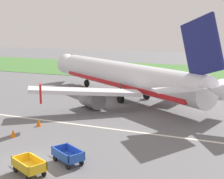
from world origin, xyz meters
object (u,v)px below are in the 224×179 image
object	(u,v)px
airplane	(128,77)
traffic_cone_mid_apron	(39,123)
baggage_cart_second_in_row	(68,155)
baggage_cart_nearest	(29,166)
traffic_cone_near_plane	(13,133)

from	to	relation	value
airplane	traffic_cone_mid_apron	xyz separation A→B (m)	(-3.88, -15.44, -2.69)
baggage_cart_second_in_row	traffic_cone_mid_apron	size ratio (longest dim) A/B	4.79
baggage_cart_second_in_row	traffic_cone_mid_apron	distance (m)	10.05
baggage_cart_nearest	traffic_cone_mid_apron	xyz separation A→B (m)	(-5.88, 9.45, -0.24)
airplane	baggage_cart_nearest	size ratio (longest dim) A/B	9.42
traffic_cone_mid_apron	traffic_cone_near_plane	bearing A→B (deg)	-93.22
airplane	traffic_cone_mid_apron	size ratio (longest dim) A/B	45.99
baggage_cart_second_in_row	airplane	bearing A→B (deg)	98.91
airplane	traffic_cone_near_plane	xyz separation A→B (m)	(-4.09, -19.10, -2.70)
traffic_cone_near_plane	baggage_cart_nearest	bearing A→B (deg)	-43.60
traffic_cone_near_plane	airplane	bearing A→B (deg)	77.91
traffic_cone_mid_apron	baggage_cart_second_in_row	bearing A→B (deg)	-42.75
baggage_cart_nearest	traffic_cone_near_plane	size ratio (longest dim) A/B	5.02
airplane	traffic_cone_mid_apron	bearing A→B (deg)	-104.12
baggage_cart_nearest	traffic_cone_mid_apron	size ratio (longest dim) A/B	4.88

